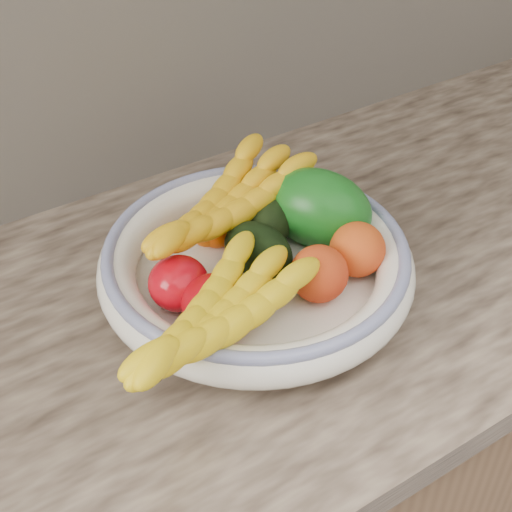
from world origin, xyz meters
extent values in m
cube|color=brown|center=(0.00, 1.68, 0.43)|extent=(2.40, 0.62, 0.86)
cube|color=tan|center=(0.00, 1.68, 0.88)|extent=(2.44, 0.66, 0.04)
cube|color=beige|center=(0.00, 1.99, 1.15)|extent=(2.40, 0.02, 0.50)
cylinder|color=white|center=(0.00, 1.66, 0.91)|extent=(0.13, 0.13, 0.02)
cylinder|color=white|center=(0.00, 1.66, 0.92)|extent=(0.32, 0.32, 0.01)
torus|color=white|center=(0.00, 1.66, 0.95)|extent=(0.39, 0.39, 0.05)
torus|color=#333F90|center=(0.00, 1.66, 0.97)|extent=(0.37, 0.37, 0.02)
ellipsoid|color=#DA5A04|center=(-0.02, 1.75, 0.95)|extent=(0.05, 0.05, 0.04)
ellipsoid|color=#ED5C04|center=(0.05, 1.75, 0.95)|extent=(0.06, 0.06, 0.04)
ellipsoid|color=#E45104|center=(-0.01, 1.74, 0.95)|extent=(0.07, 0.07, 0.05)
ellipsoid|color=red|center=(-0.10, 1.66, 0.96)|extent=(0.08, 0.08, 0.06)
ellipsoid|color=#A5060F|center=(-0.09, 1.61, 0.96)|extent=(0.09, 0.09, 0.07)
ellipsoid|color=black|center=(0.01, 1.66, 0.96)|extent=(0.09, 0.11, 0.07)
ellipsoid|color=black|center=(0.05, 1.71, 0.96)|extent=(0.11, 0.11, 0.06)
ellipsoid|color=#105914|center=(0.11, 1.68, 0.98)|extent=(0.18, 0.19, 0.13)
ellipsoid|color=orange|center=(0.04, 1.59, 0.97)|extent=(0.08, 0.08, 0.07)
ellipsoid|color=orange|center=(0.11, 1.60, 0.97)|extent=(0.08, 0.08, 0.07)
camera|label=1|loc=(-0.36, 1.09, 1.51)|focal=50.00mm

